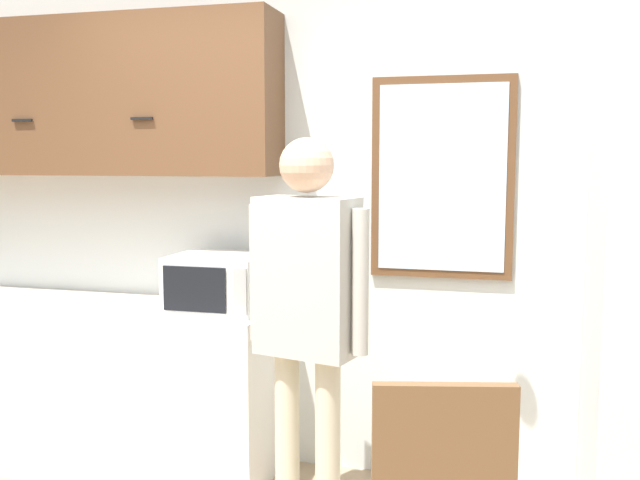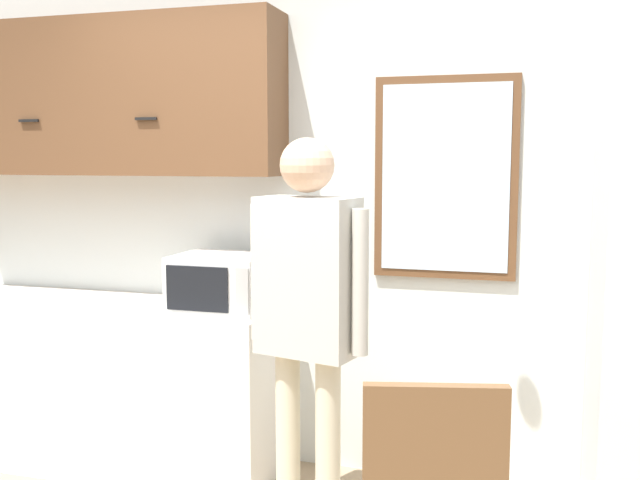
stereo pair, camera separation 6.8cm
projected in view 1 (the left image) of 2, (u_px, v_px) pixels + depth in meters
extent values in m
cube|color=silver|center=(322.00, 219.00, 3.78)|extent=(6.00, 0.06, 2.70)
cube|color=silver|center=(95.00, 383.00, 3.88)|extent=(2.01, 0.59, 0.90)
cube|color=brown|center=(98.00, 98.00, 3.83)|extent=(2.01, 0.32, 0.83)
cube|color=black|center=(22.00, 120.00, 3.77)|extent=(0.12, 0.01, 0.01)
cube|color=black|center=(142.00, 118.00, 3.59)|extent=(0.12, 0.01, 0.01)
cube|color=white|center=(219.00, 283.00, 3.61)|extent=(0.46, 0.39, 0.28)
cube|color=black|center=(194.00, 289.00, 3.43)|extent=(0.32, 0.01, 0.22)
cube|color=#B2B2B2|center=(240.00, 292.00, 3.37)|extent=(0.06, 0.01, 0.23)
cylinder|color=beige|center=(287.00, 440.00, 3.19)|extent=(0.11, 0.11, 0.82)
cylinder|color=beige|center=(328.00, 449.00, 3.09)|extent=(0.11, 0.11, 0.82)
cube|color=beige|center=(307.00, 276.00, 3.05)|extent=(0.47, 0.32, 0.68)
sphere|color=#D8AD8C|center=(307.00, 165.00, 3.00)|extent=(0.23, 0.23, 0.23)
cylinder|color=beige|center=(257.00, 273.00, 3.18)|extent=(0.07, 0.07, 0.61)
cylinder|color=beige|center=(360.00, 282.00, 2.93)|extent=(0.07, 0.07, 0.61)
cube|color=brown|center=(442.00, 178.00, 3.55)|extent=(0.71, 0.04, 1.00)
cube|color=silver|center=(442.00, 178.00, 3.53)|extent=(0.63, 0.01, 0.92)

